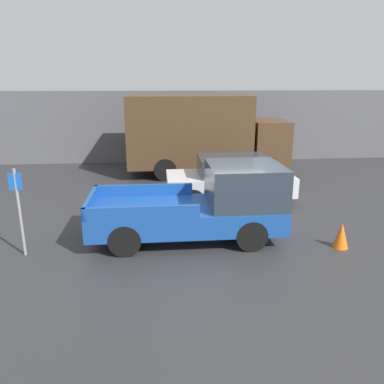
% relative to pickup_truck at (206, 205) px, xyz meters
% --- Properties ---
extents(ground_plane, '(60.00, 60.00, 0.00)m').
position_rel_pickup_truck_xyz_m(ground_plane, '(0.61, -0.02, -0.95)').
color(ground_plane, '#2D2D30').
extents(building_wall, '(28.00, 0.15, 3.63)m').
position_rel_pickup_truck_xyz_m(building_wall, '(0.61, 10.19, 0.87)').
color(building_wall, '#56565B').
rests_on(building_wall, ground).
extents(pickup_truck, '(5.05, 2.08, 2.01)m').
position_rel_pickup_truck_xyz_m(pickup_truck, '(0.00, 0.00, 0.00)').
color(pickup_truck, '#194799').
rests_on(pickup_truck, ground).
extents(car, '(4.36, 1.89, 1.61)m').
position_rel_pickup_truck_xyz_m(car, '(1.27, 3.12, -0.12)').
color(car, silver).
rests_on(car, ground).
extents(delivery_truck, '(7.10, 2.45, 3.51)m').
position_rel_pickup_truck_xyz_m(delivery_truck, '(0.71, 7.27, 0.92)').
color(delivery_truck, '#4C331E').
rests_on(delivery_truck, ground).
extents(parking_sign, '(0.30, 0.07, 2.17)m').
position_rel_pickup_truck_xyz_m(parking_sign, '(-4.55, -0.66, 0.29)').
color(parking_sign, gray).
rests_on(parking_sign, ground).
extents(traffic_cone, '(0.39, 0.39, 0.67)m').
position_rel_pickup_truck_xyz_m(traffic_cone, '(3.36, -0.95, -0.61)').
color(traffic_cone, orange).
rests_on(traffic_cone, ground).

